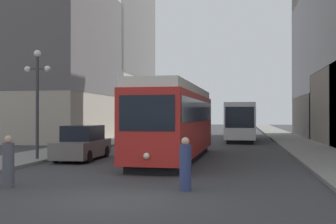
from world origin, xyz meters
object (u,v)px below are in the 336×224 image
transit_bus (241,120)px  parked_car_left_mid (152,132)px  pedestrian_crossing_near (8,163)px  lamp_post_left_near (37,87)px  parked_car_left_near (83,144)px  pedestrian_crossing_far (185,166)px  streetcar (176,120)px

transit_bus → parked_car_left_mid: 8.53m
pedestrian_crossing_near → lamp_post_left_near: lamp_post_left_near is taller
parked_car_left_near → parked_car_left_mid: 17.25m
pedestrian_crossing_near → lamp_post_left_near: size_ratio=0.31×
pedestrian_crossing_near → pedestrian_crossing_far: bearing=106.9°
pedestrian_crossing_near → streetcar: bearing=169.7°
streetcar → lamp_post_left_near: size_ratio=2.32×
transit_bus → pedestrian_crossing_near: transit_bus is taller
transit_bus → lamp_post_left_near: lamp_post_left_near is taller
pedestrian_crossing_near → transit_bus: bearing=178.0°
parked_car_left_near → lamp_post_left_near: size_ratio=0.87×
pedestrian_crossing_far → lamp_post_left_near: (-8.53, 6.76, 3.01)m
streetcar → pedestrian_crossing_far: bearing=-78.0°
pedestrian_crossing_near → lamp_post_left_near: bearing=-146.0°
parked_car_left_mid → pedestrian_crossing_far: (6.63, -25.37, -0.07)m
parked_car_left_near → pedestrian_crossing_near: bearing=-86.4°
streetcar → lamp_post_left_near: 7.34m
pedestrian_crossing_far → lamp_post_left_near: bearing=141.9°
transit_bus → parked_car_left_mid: (-8.26, -1.83, -1.10)m
pedestrian_crossing_far → streetcar: bearing=101.3°
transit_bus → pedestrian_crossing_near: size_ratio=7.28×
transit_bus → pedestrian_crossing_far: (-1.63, -27.20, -1.17)m
pedestrian_crossing_near → lamp_post_left_near: 8.21m
transit_bus → parked_car_left_near: size_ratio=2.56×
streetcar → parked_car_left_near: bearing=-168.7°
transit_bus → parked_car_left_near: transit_bus is taller
parked_car_left_near → parked_car_left_mid: (0.00, 17.25, -0.00)m
streetcar → parked_car_left_near: size_ratio=2.67×
parked_car_left_mid → lamp_post_left_near: size_ratio=0.81×
lamp_post_left_near → streetcar: bearing=18.4°
lamp_post_left_near → parked_car_left_mid: bearing=84.2°
lamp_post_left_near → transit_bus: bearing=63.6°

